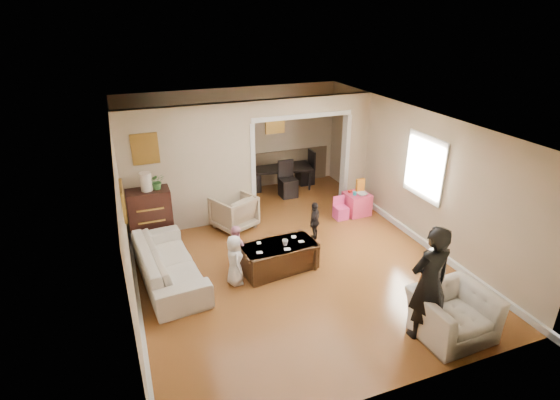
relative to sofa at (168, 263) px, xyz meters
name	(u,v)px	position (x,y,z in m)	size (l,w,h in m)	color
floor	(284,254)	(2.15, 0.09, -0.33)	(7.00, 7.00, 0.00)	brown
partition_left	(190,169)	(0.78, 1.89, 0.97)	(2.75, 0.18, 2.60)	#C4AB8F
partition_right	(354,149)	(4.63, 1.89, 0.97)	(0.55, 0.18, 2.60)	#C4AB8F
partition_header	(301,105)	(3.25, 1.89, 2.10)	(2.22, 0.18, 0.35)	#C4AB8F
window_pane	(425,167)	(4.88, -0.31, 1.22)	(0.03, 0.95, 1.10)	white
framed_art_partition	(145,149)	(-0.05, 1.79, 1.52)	(0.45, 0.03, 0.55)	brown
framed_art_sofa_wall	(123,201)	(-0.56, -0.51, 1.47)	(0.03, 0.55, 0.40)	brown
framed_art_alcove	(275,122)	(3.25, 3.53, 1.37)	(0.45, 0.03, 0.55)	brown
sofa	(168,263)	(0.00, 0.00, 0.00)	(2.26, 0.88, 0.66)	beige
armchair_back	(234,212)	(1.57, 1.50, 0.04)	(0.78, 0.80, 0.73)	tan
armchair_front	(452,314)	(3.58, -2.83, 0.01)	(1.05, 0.92, 0.68)	beige
dresser	(151,217)	(-0.12, 1.46, 0.23)	(0.82, 0.46, 1.12)	black
table_lamp	(146,182)	(-0.12, 1.46, 0.98)	(0.22, 0.22, 0.36)	beige
potted_plant	(157,181)	(0.08, 1.46, 0.95)	(0.29, 0.25, 0.32)	#3D7634
coffee_table	(279,257)	(1.89, -0.36, -0.08)	(1.31, 0.66, 0.49)	#3D2513
coffee_cup	(285,243)	(1.99, -0.41, 0.21)	(0.11, 0.11, 0.10)	beige
play_table	(357,204)	(4.36, 1.17, -0.08)	(0.52, 0.52, 0.50)	#EA3D69
cereal_box	(360,185)	(4.48, 1.27, 0.32)	(0.20, 0.07, 0.30)	yellow
cyan_cup	(355,193)	(4.26, 1.12, 0.21)	(0.08, 0.08, 0.08)	#27B4C7
toy_block	(350,191)	(4.24, 1.29, 0.19)	(0.08, 0.06, 0.05)	red
play_bowl	(362,194)	(4.41, 1.05, 0.19)	(0.23, 0.23, 0.06)	silver
dining_table	(279,177)	(3.27, 3.30, -0.04)	(1.65, 0.92, 0.58)	black
adult_person	(429,283)	(3.20, -2.70, 0.54)	(0.64, 0.42, 1.75)	black
child_kneel_a	(235,260)	(1.04, -0.51, 0.12)	(0.44, 0.29, 0.90)	white
child_kneel_b	(236,247)	(1.19, -0.06, 0.09)	(0.41, 0.32, 0.84)	pink
child_toddler	(315,221)	(2.94, 0.39, 0.09)	(0.49, 0.20, 0.83)	black
craft_papers	(281,245)	(1.93, -0.37, 0.17)	(0.92, 0.49, 0.00)	white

